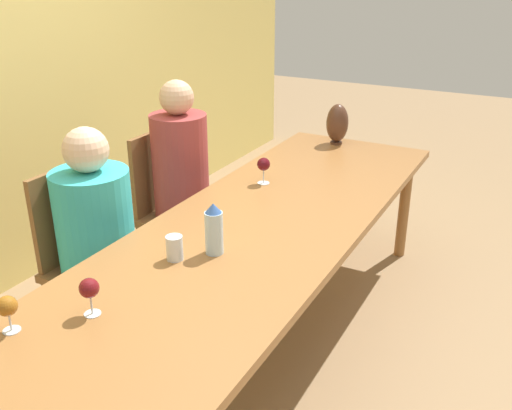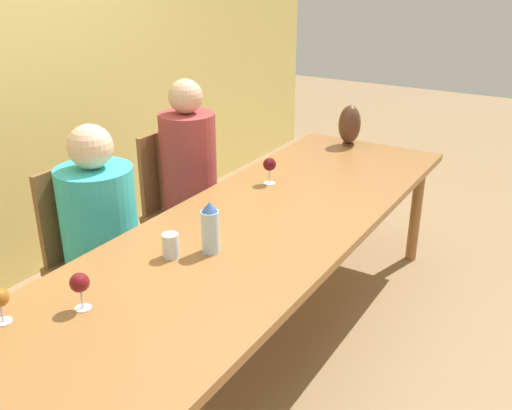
{
  "view_description": "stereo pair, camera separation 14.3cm",
  "coord_description": "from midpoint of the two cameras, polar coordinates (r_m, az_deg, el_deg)",
  "views": [
    {
      "loc": [
        -2.07,
        -1.12,
        1.85
      ],
      "look_at": [
        0.03,
        0.0,
        0.83
      ],
      "focal_mm": 40.0,
      "sensor_mm": 36.0,
      "label": 1
    },
    {
      "loc": [
        -2.0,
        -1.25,
        1.85
      ],
      "look_at": [
        0.03,
        0.0,
        0.83
      ],
      "focal_mm": 40.0,
      "sensor_mm": 36.0,
      "label": 2
    }
  ],
  "objects": [
    {
      "name": "ground_plane",
      "position": [
        3.0,
        -1.68,
        -14.95
      ],
      "size": [
        14.0,
        14.0,
        0.0
      ],
      "primitive_type": "plane",
      "color": "#937551"
    },
    {
      "name": "dining_table",
      "position": [
        2.64,
        -1.85,
        -3.41
      ],
      "size": [
        3.08,
        0.92,
        0.73
      ],
      "color": "#936033",
      "rests_on": "ground_plane"
    },
    {
      "name": "water_bottle",
      "position": [
        2.35,
        -5.97,
        -2.44
      ],
      "size": [
        0.08,
        0.08,
        0.22
      ],
      "color": "silver",
      "rests_on": "dining_table"
    },
    {
      "name": "water_tumbler",
      "position": [
        2.35,
        -9.89,
        -4.27
      ],
      "size": [
        0.07,
        0.07,
        0.1
      ],
      "color": "silver",
      "rests_on": "dining_table"
    },
    {
      "name": "vase",
      "position": [
        3.81,
        7.06,
        8.09
      ],
      "size": [
        0.14,
        0.14,
        0.27
      ],
      "color": "#4C2D1E",
      "rests_on": "dining_table"
    },
    {
      "name": "wine_glass_0",
      "position": [
        2.05,
        -18.3,
        -8.01
      ],
      "size": [
        0.07,
        0.07,
        0.14
      ],
      "color": "silver",
      "rests_on": "dining_table"
    },
    {
      "name": "wine_glass_1",
      "position": [
        3.09,
        -0.56,
        4.01
      ],
      "size": [
        0.07,
        0.07,
        0.15
      ],
      "color": "silver",
      "rests_on": "dining_table"
    },
    {
      "name": "wine_glass_3",
      "position": [
        2.07,
        -25.5,
        -9.22
      ],
      "size": [
        0.07,
        0.07,
        0.13
      ],
      "color": "silver",
      "rests_on": "dining_table"
    },
    {
      "name": "chair_near",
      "position": [
        3.02,
        -17.78,
        -4.79
      ],
      "size": [
        0.44,
        0.44,
        0.93
      ],
      "color": "brown",
      "rests_on": "ground_plane"
    },
    {
      "name": "chair_far",
      "position": [
        3.5,
        -9.51,
        0.0
      ],
      "size": [
        0.44,
        0.44,
        0.93
      ],
      "color": "brown",
      "rests_on": "ground_plane"
    },
    {
      "name": "person_near",
      "position": [
        2.91,
        -16.83,
        -3.05
      ],
      "size": [
        0.37,
        0.37,
        1.16
      ],
      "color": "#2D2D38",
      "rests_on": "ground_plane"
    },
    {
      "name": "person_far",
      "position": [
        3.39,
        -8.54,
        2.55
      ],
      "size": [
        0.33,
        0.33,
        1.25
      ],
      "color": "#2D2D38",
      "rests_on": "ground_plane"
    }
  ]
}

